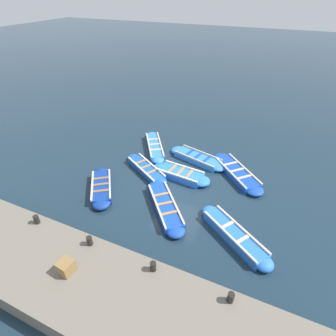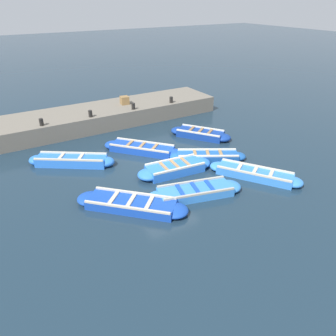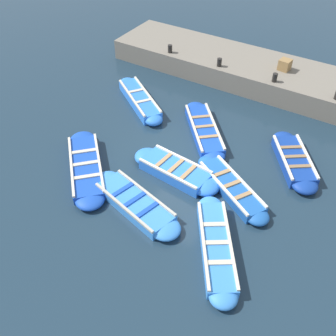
{
  "view_description": "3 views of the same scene",
  "coord_description": "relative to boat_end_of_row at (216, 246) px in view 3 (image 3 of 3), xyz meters",
  "views": [
    {
      "loc": [
        -9.72,
        -3.68,
        8.41
      ],
      "look_at": [
        0.53,
        0.88,
        0.46
      ],
      "focal_mm": 28.0,
      "sensor_mm": 36.0,
      "label": 1
    },
    {
      "loc": [
        10.71,
        -6.24,
        6.55
      ],
      "look_at": [
        0.8,
        -0.25,
        0.41
      ],
      "focal_mm": 35.0,
      "sensor_mm": 36.0,
      "label": 2
    },
    {
      "loc": [
        8.89,
        5.03,
        8.96
      ],
      "look_at": [
        0.92,
        0.09,
        0.48
      ],
      "focal_mm": 42.0,
      "sensor_mm": 36.0,
      "label": 3
    }
  ],
  "objects": [
    {
      "name": "ground_plane",
      "position": [
        -2.65,
        -2.72,
        -0.17
      ],
      "size": [
        120.0,
        120.0,
        0.0
      ],
      "primitive_type": "plane",
      "color": "#1C303F"
    },
    {
      "name": "boat_end_of_row",
      "position": [
        0.0,
        0.0,
        0.0
      ],
      "size": [
        3.53,
        2.67,
        0.39
      ],
      "color": "#3884E0",
      "rests_on": "ground"
    },
    {
      "name": "boat_stern_in",
      "position": [
        -4.59,
        0.65,
        0.01
      ],
      "size": [
        3.11,
        2.54,
        0.42
      ],
      "color": "navy",
      "rests_on": "ground"
    },
    {
      "name": "boat_bow_out",
      "position": [
        -2.02,
        -2.52,
        0.02
      ],
      "size": [
        1.2,
        3.34,
        0.44
      ],
      "color": "blue",
      "rests_on": "ground"
    },
    {
      "name": "boat_outer_right",
      "position": [
        -2.3,
        -0.62,
        -0.01
      ],
      "size": [
        2.35,
        3.31,
        0.37
      ],
      "color": "#1E59AD",
      "rests_on": "ground"
    },
    {
      "name": "boat_drifting",
      "position": [
        -0.14,
        -2.83,
        -0.01
      ],
      "size": [
        1.77,
        3.74,
        0.37
      ],
      "color": "#3884E0",
      "rests_on": "ground"
    },
    {
      "name": "boat_outer_left",
      "position": [
        -0.63,
        -5.18,
        -0.01
      ],
      "size": [
        3.48,
        3.48,
        0.37
      ],
      "color": "#1947B7",
      "rests_on": "ground"
    },
    {
      "name": "boat_far_corner",
      "position": [
        -4.53,
        -2.77,
        0.0
      ],
      "size": [
        3.4,
        3.09,
        0.4
      ],
      "color": "#1947B7",
      "rests_on": "ground"
    },
    {
      "name": "boat_tucked",
      "position": [
        -4.94,
        -5.98,
        0.03
      ],
      "size": [
        2.71,
        3.49,
        0.45
      ],
      "color": "blue",
      "rests_on": "ground"
    },
    {
      "name": "quay_wall",
      "position": [
        -9.19,
        -2.72,
        0.29
      ],
      "size": [
        3.01,
        13.27,
        0.91
      ],
      "color": "slate",
      "rests_on": "ground"
    },
    {
      "name": "bollard_north",
      "position": [
        -8.04,
        -6.43,
        0.91
      ],
      "size": [
        0.2,
        0.2,
        0.35
      ],
      "primitive_type": "cylinder",
      "color": "black",
      "rests_on": "quay_wall"
    },
    {
      "name": "bollard_mid_north",
      "position": [
        -8.04,
        -3.95,
        0.91
      ],
      "size": [
        0.2,
        0.2,
        0.35
      ],
      "primitive_type": "cylinder",
      "color": "black",
      "rests_on": "quay_wall"
    },
    {
      "name": "bollard_mid_south",
      "position": [
        -8.04,
        -1.48,
        0.91
      ],
      "size": [
        0.2,
        0.2,
        0.35
      ],
      "primitive_type": "cylinder",
      "color": "black",
      "rests_on": "quay_wall"
    },
    {
      "name": "wooden_crate",
      "position": [
        -9.19,
        -1.48,
        0.97
      ],
      "size": [
        0.5,
        0.5,
        0.45
      ],
      "primitive_type": "cube",
      "rotation": [
        0.0,
        0.0,
        1.46
      ],
      "color": "olive",
      "rests_on": "quay_wall"
    }
  ]
}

